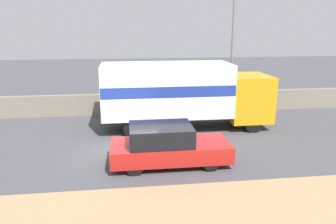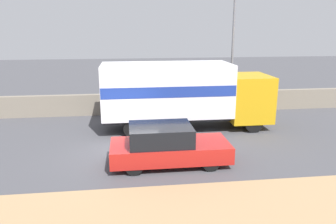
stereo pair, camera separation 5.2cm
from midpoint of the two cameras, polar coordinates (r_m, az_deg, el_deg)
The scene contains 5 objects.
ground_plane at distance 13.54m, azimuth -6.66°, elevation -6.96°, with size 80.00×80.00×0.00m, color #47474C.
stone_wall_backdrop at distance 19.19m, azimuth -7.03°, elevation 1.44°, with size 60.00×0.35×1.21m.
street_lamp at distance 19.35m, azimuth 11.10°, elevation 11.60°, with size 0.56×0.28×6.92m.
box_truck at distance 16.04m, azimuth 2.32°, elevation 3.47°, with size 8.22×2.55×3.25m.
car_hatchback at distance 12.11m, azimuth -0.28°, elevation -5.82°, with size 4.36×1.86×1.50m.
Camera 1 is at (-0.10, -12.59, 4.99)m, focal length 35.00 mm.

